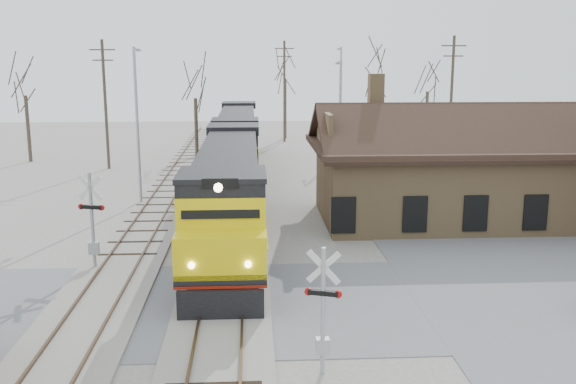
# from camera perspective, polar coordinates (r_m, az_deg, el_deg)

# --- Properties ---
(ground) EXTENTS (140.00, 140.00, 0.00)m
(ground) POSITION_cam_1_polar(r_m,az_deg,el_deg) (23.55, -5.81, -9.96)
(ground) COLOR #A7A197
(ground) RESTS_ON ground
(road) EXTENTS (60.00, 9.00, 0.03)m
(road) POSITION_cam_1_polar(r_m,az_deg,el_deg) (23.55, -5.81, -9.93)
(road) COLOR slate
(road) RESTS_ON ground
(track_main) EXTENTS (3.40, 90.00, 0.24)m
(track_main) POSITION_cam_1_polar(r_m,az_deg,el_deg) (37.88, -4.88, -1.46)
(track_main) COLOR #A7A197
(track_main) RESTS_ON ground
(track_siding) EXTENTS (3.40, 90.00, 0.24)m
(track_siding) POSITION_cam_1_polar(r_m,az_deg,el_deg) (38.27, -11.64, -1.52)
(track_siding) COLOR #A7A197
(track_siding) RESTS_ON ground
(depot) EXTENTS (15.20, 9.31, 7.90)m
(depot) POSITION_cam_1_polar(r_m,az_deg,el_deg) (36.13, 14.30, 1.37)
(depot) COLOR #9B7A50
(depot) RESTS_ON ground
(locomotive_lead) EXTENTS (3.15, 21.11, 4.69)m
(locomotive_lead) POSITION_cam_1_polar(r_m,az_deg,el_deg) (30.91, -5.27, 0.08)
(locomotive_lead) COLOR black
(locomotive_lead) RESTS_ON ground
(locomotive_trailing) EXTENTS (3.15, 21.11, 4.44)m
(locomotive_trailing) POSITION_cam_1_polar(r_m,az_deg,el_deg) (52.03, -4.52, 4.83)
(locomotive_trailing) COLOR black
(locomotive_trailing) RESTS_ON ground
(crossbuck_near) EXTENTS (1.02, 0.41, 3.69)m
(crossbuck_near) POSITION_cam_1_polar(r_m,az_deg,el_deg) (18.05, 3.12, -10.85)
(crossbuck_near) COLOR #A5A8AD
(crossbuck_near) RESTS_ON ground
(crossbuck_far) EXTENTS (1.15, 0.40, 4.13)m
(crossbuck_far) POSITION_cam_1_polar(r_m,az_deg,el_deg) (27.87, -16.99, -2.80)
(crossbuck_far) COLOR #A5A8AD
(crossbuck_far) RESTS_ON ground
(streetlight_a) EXTENTS (0.25, 2.04, 9.39)m
(streetlight_a) POSITION_cam_1_polar(r_m,az_deg,el_deg) (39.57, -13.24, 6.43)
(streetlight_a) COLOR #A5A8AD
(streetlight_a) RESTS_ON ground
(streetlight_b) EXTENTS (0.25, 2.04, 8.58)m
(streetlight_b) POSITION_cam_1_polar(r_m,az_deg,el_deg) (43.76, 4.62, 6.63)
(streetlight_b) COLOR #A5A8AD
(streetlight_b) RESTS_ON ground
(streetlight_c) EXTENTS (0.25, 2.04, 9.74)m
(streetlight_c) POSITION_cam_1_polar(r_m,az_deg,el_deg) (57.80, 4.67, 8.45)
(streetlight_c) COLOR #A5A8AD
(streetlight_c) RESTS_ON ground
(utility_pole_a) EXTENTS (2.00, 0.24, 10.20)m
(utility_pole_a) POSITION_cam_1_polar(r_m,az_deg,el_deg) (53.26, -15.93, 7.68)
(utility_pole_a) COLOR #382D23
(utility_pole_a) RESTS_ON ground
(utility_pole_b) EXTENTS (2.00, 0.24, 10.56)m
(utility_pole_b) POSITION_cam_1_polar(r_m,az_deg,el_deg) (68.39, -0.32, 9.08)
(utility_pole_b) COLOR #382D23
(utility_pole_b) RESTS_ON ground
(utility_pole_c) EXTENTS (2.00, 0.24, 10.52)m
(utility_pole_c) POSITION_cam_1_polar(r_m,az_deg,el_deg) (53.92, 14.30, 7.98)
(utility_pole_c) COLOR #382D23
(utility_pole_c) RESTS_ON ground
(tree_a) EXTENTS (3.78, 3.78, 9.26)m
(tree_a) POSITION_cam_1_polar(r_m,az_deg,el_deg) (59.17, -22.38, 8.83)
(tree_a) COLOR #382D23
(tree_a) RESTS_ON ground
(tree_b) EXTENTS (3.54, 3.54, 8.67)m
(tree_b) POSITION_cam_1_polar(r_m,az_deg,el_deg) (57.65, -8.26, 9.10)
(tree_b) COLOR #382D23
(tree_b) RESTS_ON ground
(tree_c) EXTENTS (4.39, 4.39, 10.76)m
(tree_c) POSITION_cam_1_polar(r_m,az_deg,el_deg) (71.21, -0.26, 10.91)
(tree_c) COLOR #382D23
(tree_c) RESTS_ON ground
(tree_d) EXTENTS (4.53, 4.53, 11.11)m
(tree_d) POSITION_cam_1_polar(r_m,az_deg,el_deg) (63.47, 7.78, 10.93)
(tree_d) COLOR #382D23
(tree_d) RESTS_ON ground
(tree_e) EXTENTS (3.71, 3.71, 9.09)m
(tree_e) POSITION_cam_1_polar(r_m,az_deg,el_deg) (65.04, 12.33, 9.51)
(tree_e) COLOR #382D23
(tree_e) RESTS_ON ground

